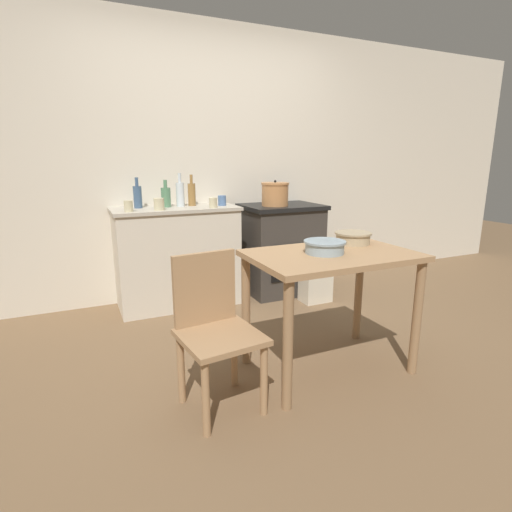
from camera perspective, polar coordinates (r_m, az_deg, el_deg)
ground_plane at (r=2.86m, az=4.49°, el=-13.85°), size 14.00×14.00×0.00m
wall_back at (r=3.99m, az=-6.50°, el=12.96°), size 8.00×0.07×2.55m
counter_cabinet at (r=3.71m, az=-11.16°, el=-0.08°), size 1.10×0.52×0.91m
stove at (r=4.03m, az=3.55°, el=1.12°), size 0.75×0.61×0.88m
work_table at (r=2.50m, az=10.68°, el=-2.37°), size 1.00×0.65×0.77m
chair at (r=2.18m, az=-5.91°, el=-10.00°), size 0.44×0.44×0.83m
flour_sack at (r=3.83m, az=8.49°, el=-4.01°), size 0.27×0.19×0.33m
stock_pot at (r=3.84m, az=2.74°, el=8.82°), size 0.26×0.26×0.24m
mixing_bowl_large at (r=2.75m, az=13.69°, el=2.62°), size 0.24×0.24×0.08m
mixing_bowl_small at (r=2.44m, az=9.78°, el=1.39°), size 0.25×0.25×0.08m
bottle_far_left at (r=3.71m, az=-9.17°, el=8.77°), size 0.07×0.07×0.28m
bottle_left at (r=3.63m, az=-16.56°, el=8.18°), size 0.07×0.07×0.26m
bottle_mid_left at (r=3.64m, az=-12.75°, el=8.27°), size 0.08×0.08×0.24m
bottle_center_left at (r=3.66m, az=-10.78°, el=8.73°), size 0.07×0.07×0.29m
cup_center at (r=3.52m, az=-6.14°, el=7.57°), size 0.07×0.07×0.09m
cup_center_right at (r=3.39m, az=-17.76°, el=6.79°), size 0.07×0.07×0.09m
cup_mid_right at (r=3.69m, az=-4.88°, el=7.90°), size 0.07×0.07×0.09m
cup_right at (r=3.43m, az=-13.68°, el=7.20°), size 0.09×0.09×0.10m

